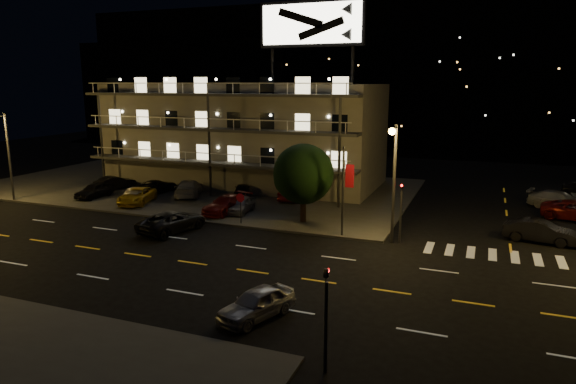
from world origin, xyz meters
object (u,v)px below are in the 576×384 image
(lot_car_4, at_px, (241,205))
(road_car_east, at_px, (257,303))
(side_car_0, at_px, (540,231))
(lot_car_7, at_px, (189,188))
(lot_car_2, at_px, (137,196))
(road_car_west, at_px, (173,221))
(tree, at_px, (303,176))

(lot_car_4, relative_size, road_car_east, 0.93)
(side_car_0, bearing_deg, lot_car_7, 92.64)
(lot_car_4, distance_m, side_car_0, 22.39)
(lot_car_2, xyz_separation_m, road_car_west, (7.62, -5.85, -0.07))
(side_car_0, bearing_deg, lot_car_4, 100.30)
(lot_car_2, xyz_separation_m, road_car_east, (19.23, -16.44, -0.13))
(lot_car_2, distance_m, side_car_0, 32.41)
(lot_car_7, bearing_deg, lot_car_4, 128.80)
(lot_car_2, bearing_deg, lot_car_7, 43.02)
(road_car_west, bearing_deg, lot_car_7, -51.42)
(lot_car_4, distance_m, lot_car_7, 8.30)
(road_car_west, bearing_deg, side_car_0, -152.04)
(road_car_east, relative_size, road_car_west, 0.74)
(road_car_east, bearing_deg, side_car_0, 73.88)
(road_car_west, bearing_deg, lot_car_2, -24.96)
(tree, xyz_separation_m, road_car_east, (3.49, -16.08, -3.04))
(lot_car_7, bearing_deg, tree, 136.61)
(tree, distance_m, lot_car_2, 16.01)
(lot_car_2, height_order, road_car_east, lot_car_2)
(tree, xyz_separation_m, lot_car_2, (-15.73, 0.35, -2.91))
(lot_car_4, xyz_separation_m, side_car_0, (22.39, 0.47, -0.03))
(side_car_0, relative_size, road_car_west, 0.85)
(side_car_0, xyz_separation_m, road_car_west, (-24.77, -6.82, -0.01))
(lot_car_2, bearing_deg, tree, -16.84)
(lot_car_2, relative_size, lot_car_4, 1.28)
(lot_car_4, bearing_deg, lot_car_7, 148.28)
(tree, height_order, lot_car_7, tree)
(tree, bearing_deg, side_car_0, 4.55)
(lot_car_2, relative_size, lot_car_7, 0.92)
(tree, xyz_separation_m, lot_car_4, (-5.73, 0.85, -2.94))
(road_car_east, xyz_separation_m, road_car_west, (-11.60, 10.58, 0.07))
(tree, bearing_deg, road_car_east, -77.75)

